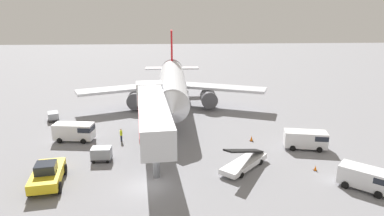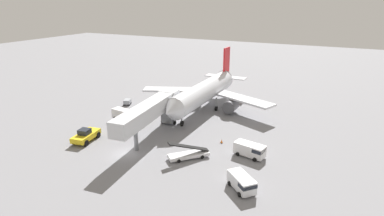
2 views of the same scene
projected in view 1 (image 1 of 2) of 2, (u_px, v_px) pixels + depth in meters
name	position (u px, v px, depth m)	size (l,w,h in m)	color
ground_plane	(147.00, 186.00, 31.93)	(300.00, 300.00, 0.00)	gray
airplane_at_gate	(172.00, 85.00, 56.02)	(32.52, 34.24, 12.64)	silver
jet_bridge	(152.00, 111.00, 37.85)	(5.22, 20.83, 6.97)	silver
pushback_tug	(47.00, 174.00, 31.85)	(3.60, 6.12, 2.38)	yellow
belt_loader_truck	(244.00, 162.00, 35.33)	(5.97, 6.13, 3.17)	white
service_van_outer_right	(306.00, 139.00, 40.44)	(5.31, 3.10, 2.18)	white
service_van_far_right	(75.00, 131.00, 42.93)	(5.21, 2.73, 2.30)	white
service_van_far_center	(367.00, 178.00, 31.07)	(4.74, 4.58, 2.06)	white
baggage_cart_near_right	(101.00, 154.00, 37.13)	(2.17, 1.49, 1.58)	#38383D
baggage_cart_mid_right	(53.00, 116.00, 51.08)	(2.17, 2.56, 1.32)	#38383D
ground_crew_worker_foreground	(121.00, 135.00, 42.78)	(0.42, 0.42, 1.73)	#1E2333
safety_cone_alpha	(315.00, 168.00, 35.00)	(0.36, 0.36, 0.55)	black
safety_cone_bravo	(252.00, 138.00, 43.05)	(0.46, 0.46, 0.70)	black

